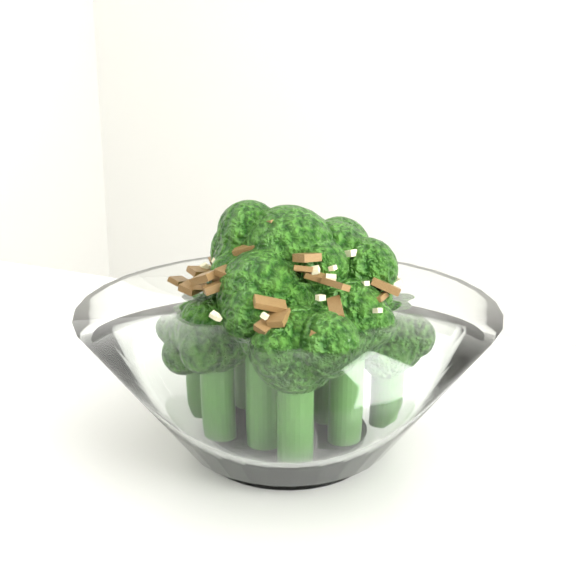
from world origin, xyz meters
The scene contains 1 object.
broccoli_dish centered at (-0.21, 0.22, 0.81)m, with size 0.23×0.23×0.14m.
Camera 1 is at (0.02, -0.18, 0.99)m, focal length 55.00 mm.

